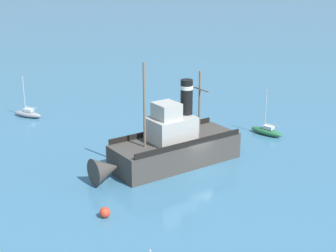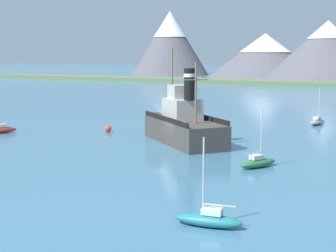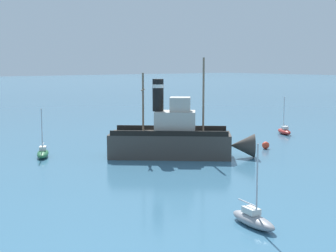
{
  "view_description": "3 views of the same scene",
  "coord_description": "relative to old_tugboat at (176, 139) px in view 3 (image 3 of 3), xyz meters",
  "views": [
    {
      "loc": [
        -42.36,
        -7.7,
        18.38
      ],
      "look_at": [
        2.27,
        3.45,
        3.0
      ],
      "focal_mm": 55.0,
      "sensor_mm": 36.0,
      "label": 1
    },
    {
      "loc": [
        22.62,
        -45.62,
        9.37
      ],
      "look_at": [
        -1.26,
        1.96,
        1.73
      ],
      "focal_mm": 55.0,
      "sensor_mm": 36.0,
      "label": 2
    },
    {
      "loc": [
        31.76,
        42.43,
        9.43
      ],
      "look_at": [
        0.73,
        2.3,
        3.14
      ],
      "focal_mm": 55.0,
      "sensor_mm": 36.0,
      "label": 3
    }
  ],
  "objects": [
    {
      "name": "ground_plane",
      "position": [
        -0.01,
        -2.7,
        -1.83
      ],
      "size": [
        600.0,
        600.0,
        0.0
      ],
      "primitive_type": "plane",
      "color": "teal"
    },
    {
      "name": "sailboat_grey",
      "position": [
        10.24,
        19.94,
        -1.4
      ],
      "size": [
        1.83,
        3.94,
        4.9
      ],
      "color": "gray",
      "rests_on": "ground"
    },
    {
      "name": "sailboat_red",
      "position": [
        -21.54,
        -4.08,
        -1.4
      ],
      "size": [
        2.88,
        3.83,
        4.9
      ],
      "color": "#B22823",
      "rests_on": "ground"
    },
    {
      "name": "old_tugboat",
      "position": [
        0.0,
        0.0,
        0.0
      ],
      "size": [
        13.07,
        12.01,
        9.9
      ],
      "color": "#423D38",
      "rests_on": "ground"
    },
    {
      "name": "mooring_buoy",
      "position": [
        -10.73,
        2.29,
        -1.43
      ],
      "size": [
        0.8,
        0.8,
        0.8
      ],
      "primitive_type": "sphere",
      "color": "red",
      "rests_on": "ground"
    },
    {
      "name": "sailboat_green",
      "position": [
        10.67,
        -8.05,
        -1.4
      ],
      "size": [
        2.79,
        3.86,
        4.9
      ],
      "color": "#286B3D",
      "rests_on": "ground"
    }
  ]
}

